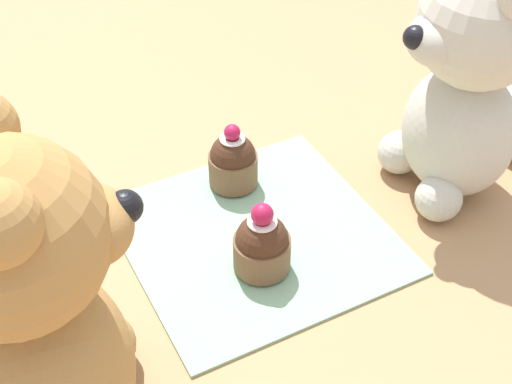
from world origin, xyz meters
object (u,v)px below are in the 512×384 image
object	(u,v)px
teddy_bear_cream	(467,81)
cupcake_near_tan_bear	(262,244)
cupcake_near_cream_bear	(233,161)
teddy_bear_tan	(38,313)

from	to	relation	value
teddy_bear_cream	cupcake_near_tan_bear	size ratio (longest dim) A/B	3.47
teddy_bear_cream	cupcake_near_cream_bear	bearing A→B (deg)	-109.61
teddy_bear_cream	cupcake_near_cream_bear	world-z (taller)	teddy_bear_cream
teddy_bear_cream	teddy_bear_tan	bearing A→B (deg)	-70.38
teddy_bear_tan	cupcake_near_tan_bear	distance (m)	0.23
teddy_bear_tan	cupcake_near_tan_bear	xyz separation A→B (m)	(-0.07, 0.20, -0.09)
teddy_bear_cream	teddy_bear_tan	xyz separation A→B (m)	(0.09, -0.42, 0.00)
teddy_bear_tan	cupcake_near_tan_bear	bearing A→B (deg)	-64.21
teddy_bear_tan	cupcake_near_tan_bear	size ratio (longest dim) A/B	3.67
teddy_bear_tan	cupcake_near_cream_bear	xyz separation A→B (m)	(-0.19, 0.23, -0.09)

